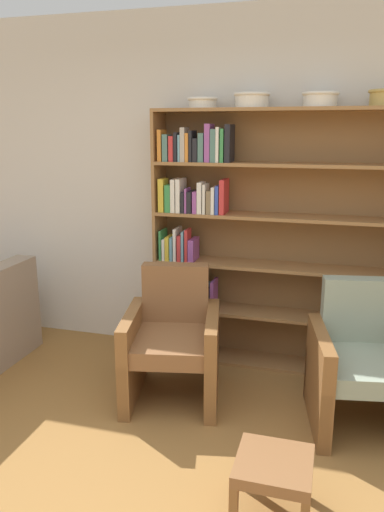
{
  "coord_description": "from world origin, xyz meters",
  "views": [
    {
      "loc": [
        0.69,
        -1.57,
        1.85
      ],
      "look_at": [
        -0.28,
        1.82,
        0.95
      ],
      "focal_mm": 35.0,
      "sensor_mm": 36.0,
      "label": 1
    }
  ],
  "objects_px": {
    "bowl_sage": "(203,102)",
    "armchair_cushioned": "(363,364)",
    "bowl_olive": "(384,97)",
    "footstool": "(274,470)",
    "armchair_leather": "(173,341)",
    "bowl_copper": "(252,99)",
    "bowl_stoneware": "(320,98)",
    "bookshelf": "(254,240)"
  },
  "relations": [
    {
      "from": "bowl_stoneware",
      "to": "footstool",
      "type": "bearing_deg",
      "value": -91.76
    },
    {
      "from": "bowl_olive",
      "to": "footstool",
      "type": "relative_size",
      "value": 0.59
    },
    {
      "from": "bowl_sage",
      "to": "armchair_leather",
      "type": "relative_size",
      "value": 0.25
    },
    {
      "from": "bowl_sage",
      "to": "armchair_cushioned",
      "type": "height_order",
      "value": "bowl_sage"
    },
    {
      "from": "armchair_cushioned",
      "to": "bowl_sage",
      "type": "bearing_deg",
      "value": -39.03
    },
    {
      "from": "bowl_stoneware",
      "to": "armchair_cushioned",
      "type": "relative_size",
      "value": 0.29
    },
    {
      "from": "armchair_leather",
      "to": "bowl_sage",
      "type": "bearing_deg",
      "value": -104.27
    },
    {
      "from": "bookshelf",
      "to": "footstool",
      "type": "xyz_separation_m",
      "value": [
        0.38,
        -1.68,
        -0.75
      ]
    },
    {
      "from": "bookshelf",
      "to": "armchair_leather",
      "type": "height_order",
      "value": "bookshelf"
    },
    {
      "from": "bookshelf",
      "to": "bowl_olive",
      "type": "bearing_deg",
      "value": -1.04
    },
    {
      "from": "bowl_stoneware",
      "to": "armchair_leather",
      "type": "bearing_deg",
      "value": -142.49
    },
    {
      "from": "bowl_stoneware",
      "to": "footstool",
      "type": "relative_size",
      "value": 0.71
    },
    {
      "from": "bookshelf",
      "to": "armchair_leather",
      "type": "distance_m",
      "value": 1.03
    },
    {
      "from": "bookshelf",
      "to": "footstool",
      "type": "distance_m",
      "value": 1.88
    },
    {
      "from": "bowl_sage",
      "to": "bookshelf",
      "type": "bearing_deg",
      "value": 2.13
    },
    {
      "from": "bowl_sage",
      "to": "bowl_stoneware",
      "type": "bearing_deg",
      "value": 0.0
    },
    {
      "from": "bowl_sage",
      "to": "bowl_stoneware",
      "type": "distance_m",
      "value": 0.85
    },
    {
      "from": "bookshelf",
      "to": "bowl_olive",
      "type": "height_order",
      "value": "bowl_olive"
    },
    {
      "from": "bowl_sage",
      "to": "bowl_stoneware",
      "type": "xyz_separation_m",
      "value": [
        0.85,
        0.0,
        0.01
      ]
    },
    {
      "from": "bowl_stoneware",
      "to": "bowl_olive",
      "type": "bearing_deg",
      "value": 0.0
    },
    {
      "from": "bowl_copper",
      "to": "bowl_sage",
      "type": "bearing_deg",
      "value": 180.0
    },
    {
      "from": "bowl_olive",
      "to": "armchair_leather",
      "type": "relative_size",
      "value": 0.24
    },
    {
      "from": "bowl_sage",
      "to": "bowl_copper",
      "type": "bearing_deg",
      "value": 0.0
    },
    {
      "from": "bowl_sage",
      "to": "armchair_cushioned",
      "type": "relative_size",
      "value": 0.25
    },
    {
      "from": "bowl_sage",
      "to": "bowl_stoneware",
      "type": "relative_size",
      "value": 0.89
    },
    {
      "from": "bowl_stoneware",
      "to": "armchair_leather",
      "type": "relative_size",
      "value": 0.29
    },
    {
      "from": "bowl_olive",
      "to": "footstool",
      "type": "distance_m",
      "value": 2.5
    },
    {
      "from": "bowl_sage",
      "to": "bowl_olive",
      "type": "xyz_separation_m",
      "value": [
        1.27,
        0.0,
        0.02
      ]
    },
    {
      "from": "bowl_stoneware",
      "to": "armchair_cushioned",
      "type": "bearing_deg",
      "value": -60.13
    },
    {
      "from": "bookshelf",
      "to": "armchair_cushioned",
      "type": "height_order",
      "value": "bookshelf"
    },
    {
      "from": "bowl_sage",
      "to": "armchair_leather",
      "type": "height_order",
      "value": "bowl_sage"
    },
    {
      "from": "bowl_stoneware",
      "to": "footstool",
      "type": "height_order",
      "value": "bowl_stoneware"
    },
    {
      "from": "bowl_copper",
      "to": "bowl_stoneware",
      "type": "xyz_separation_m",
      "value": [
        0.48,
        0.0,
        -0.0
      ]
    },
    {
      "from": "bowl_stoneware",
      "to": "armchair_cushioned",
      "type": "height_order",
      "value": "bowl_stoneware"
    },
    {
      "from": "bowl_sage",
      "to": "armchair_leather",
      "type": "xyz_separation_m",
      "value": [
        -0.03,
        -0.68,
        -1.64
      ]
    },
    {
      "from": "bowl_copper",
      "to": "bowl_stoneware",
      "type": "relative_size",
      "value": 1.03
    },
    {
      "from": "bowl_sage",
      "to": "bowl_copper",
      "type": "height_order",
      "value": "bowl_copper"
    },
    {
      "from": "bookshelf",
      "to": "footstool",
      "type": "height_order",
      "value": "bookshelf"
    },
    {
      "from": "armchair_cushioned",
      "to": "footstool",
      "type": "xyz_separation_m",
      "value": [
        -0.44,
        -0.99,
        -0.14
      ]
    },
    {
      "from": "bookshelf",
      "to": "bowl_copper",
      "type": "xyz_separation_m",
      "value": [
        -0.05,
        -0.02,
        1.04
      ]
    },
    {
      "from": "armchair_cushioned",
      "to": "footstool",
      "type": "distance_m",
      "value": 1.09
    },
    {
      "from": "armchair_leather",
      "to": "footstool",
      "type": "bearing_deg",
      "value": 118.47
    }
  ]
}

